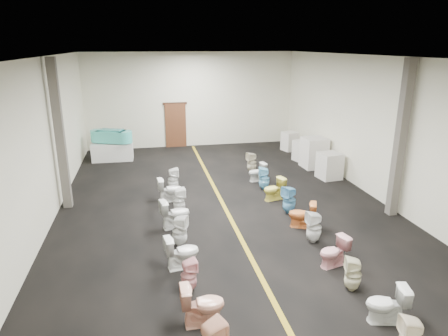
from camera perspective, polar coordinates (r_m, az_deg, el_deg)
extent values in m
plane|color=black|center=(12.44, 0.05, -5.56)|extent=(16.00, 16.00, 0.00)
plane|color=black|center=(11.47, 0.06, 15.64)|extent=(16.00, 16.00, 0.00)
plane|color=beige|center=(19.54, -4.69, 9.65)|extent=(10.00, 0.00, 10.00)
plane|color=beige|center=(4.72, 20.71, -17.11)|extent=(10.00, 0.00, 10.00)
plane|color=beige|center=(11.84, -24.43, 3.14)|extent=(0.00, 16.00, 16.00)
plane|color=beige|center=(13.63, 21.21, 5.21)|extent=(0.00, 16.00, 16.00)
cube|color=#9C7E16|center=(12.44, 0.05, -5.55)|extent=(0.12, 15.60, 0.01)
cube|color=#562D19|center=(19.60, -6.91, 6.05)|extent=(1.00, 0.10, 2.10)
cube|color=#331C11|center=(19.43, -7.03, 9.15)|extent=(1.15, 0.08, 0.10)
cube|color=#59544C|center=(12.74, -22.40, 4.29)|extent=(0.25, 0.25, 4.50)
cube|color=#59544C|center=(12.28, 23.90, 3.66)|extent=(0.25, 0.25, 4.50)
cube|color=white|center=(17.97, -15.62, 2.30)|extent=(1.73, 0.89, 0.76)
cube|color=#45C8BC|center=(17.81, -15.79, 4.38)|extent=(1.36, 1.08, 0.50)
cylinder|color=#45C8BC|center=(18.10, -17.49, 4.43)|extent=(0.66, 0.66, 0.50)
cylinder|color=#45C8BC|center=(17.55, -14.05, 4.33)|extent=(0.66, 0.66, 0.50)
cube|color=teal|center=(17.77, -15.85, 5.01)|extent=(1.10, 0.82, 0.20)
cube|color=silver|center=(15.39, 14.83, 0.31)|extent=(0.85, 0.85, 0.98)
cube|color=silver|center=(16.61, 12.73, 2.16)|extent=(0.94, 0.94, 1.23)
cube|color=silver|center=(17.50, 11.44, 2.42)|extent=(0.95, 0.95, 0.88)
cube|color=silver|center=(19.13, 9.36, 3.80)|extent=(0.77, 0.77, 0.88)
imported|color=#F0AC93|center=(7.52, -3.07, -18.89)|extent=(0.78, 0.45, 0.80)
imported|color=pink|center=(8.39, -5.05, -15.04)|extent=(0.38, 0.37, 0.71)
imported|color=white|center=(9.16, -6.04, -11.82)|extent=(0.82, 0.55, 0.78)
imported|color=silver|center=(10.05, -6.34, -8.95)|extent=(0.49, 0.48, 0.81)
imported|color=white|center=(11.04, -7.01, -6.46)|extent=(0.88, 0.61, 0.82)
imported|color=white|center=(11.95, -6.43, -4.63)|extent=(0.40, 0.40, 0.78)
imported|color=white|center=(12.87, -7.75, -3.07)|extent=(0.80, 0.50, 0.78)
imported|color=white|center=(13.78, -7.30, -1.62)|extent=(0.40, 0.39, 0.80)
imported|color=white|center=(8.10, 22.21, -17.60)|extent=(0.80, 0.57, 0.74)
imported|color=beige|center=(8.77, 17.95, -14.24)|extent=(0.42, 0.42, 0.74)
imported|color=pink|center=(9.51, 15.41, -11.49)|extent=(0.77, 0.55, 0.71)
imported|color=silver|center=(10.41, 12.74, -8.25)|extent=(0.39, 0.38, 0.83)
imported|color=orange|center=(11.18, 11.10, -6.55)|extent=(0.83, 0.67, 0.74)
imported|color=#63ABD4|center=(11.98, 9.31, -4.52)|extent=(0.51, 0.51, 0.85)
imported|color=#F2E45C|center=(12.96, 7.15, -3.01)|extent=(0.79, 0.58, 0.73)
imported|color=#7BC9ED|center=(13.82, 5.76, -1.49)|extent=(0.43, 0.43, 0.81)
imported|color=silver|center=(14.69, 4.75, -0.59)|extent=(0.72, 0.51, 0.67)
imported|color=beige|center=(15.59, 3.99, 0.78)|extent=(0.45, 0.44, 0.82)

